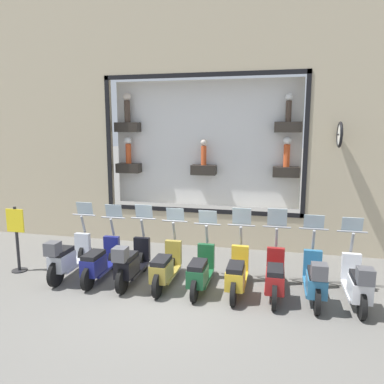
# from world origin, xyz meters

# --- Properties ---
(ground_plane) EXTENTS (120.00, 120.00, 0.00)m
(ground_plane) POSITION_xyz_m (0.00, 0.00, 0.00)
(ground_plane) COLOR #66635E
(building_facade) EXTENTS (1.24, 36.00, 8.56)m
(building_facade) POSITION_xyz_m (3.60, -0.00, 4.37)
(building_facade) COLOR tan
(building_facade) RESTS_ON ground_plane
(scooter_white_0) EXTENTS (1.80, 0.61, 1.55)m
(scooter_white_0) POSITION_xyz_m (0.41, -3.65, 0.47)
(scooter_white_0) COLOR black
(scooter_white_0) RESTS_ON ground_plane
(scooter_teal_1) EXTENTS (1.80, 0.61, 1.56)m
(scooter_teal_1) POSITION_xyz_m (0.41, -2.88, 0.47)
(scooter_teal_1) COLOR black
(scooter_teal_1) RESTS_ON ground_plane
(scooter_red_2) EXTENTS (1.80, 0.61, 1.66)m
(scooter_red_2) POSITION_xyz_m (0.47, -2.12, 0.43)
(scooter_red_2) COLOR black
(scooter_red_2) RESTS_ON ground_plane
(scooter_yellow_3) EXTENTS (1.80, 0.60, 1.64)m
(scooter_yellow_3) POSITION_xyz_m (0.47, -1.35, 0.43)
(scooter_yellow_3) COLOR black
(scooter_yellow_3) RESTS_ON ground_plane
(scooter_green_4) EXTENTS (1.79, 0.60, 1.54)m
(scooter_green_4) POSITION_xyz_m (0.47, -0.58, 0.41)
(scooter_green_4) COLOR black
(scooter_green_4) RESTS_ON ground_plane
(scooter_olive_5) EXTENTS (1.80, 0.61, 1.56)m
(scooter_olive_5) POSITION_xyz_m (0.47, 0.19, 0.43)
(scooter_olive_5) COLOR black
(scooter_olive_5) RESTS_ON ground_plane
(scooter_black_6) EXTENTS (1.81, 0.60, 1.61)m
(scooter_black_6) POSITION_xyz_m (0.42, 0.95, 0.49)
(scooter_black_6) COLOR black
(scooter_black_6) RESTS_ON ground_plane
(scooter_navy_7) EXTENTS (1.80, 0.61, 1.57)m
(scooter_navy_7) POSITION_xyz_m (0.47, 1.72, 0.43)
(scooter_navy_7) COLOR black
(scooter_navy_7) RESTS_ON ground_plane
(scooter_silver_8) EXTENTS (1.81, 0.61, 1.60)m
(scooter_silver_8) POSITION_xyz_m (0.42, 2.49, 0.49)
(scooter_silver_8) COLOR black
(scooter_silver_8) RESTS_ON ground_plane
(shop_sign_post) EXTENTS (0.36, 0.45, 1.57)m
(shop_sign_post) POSITION_xyz_m (0.52, 3.86, 0.84)
(shop_sign_post) COLOR #232326
(shop_sign_post) RESTS_ON ground_plane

